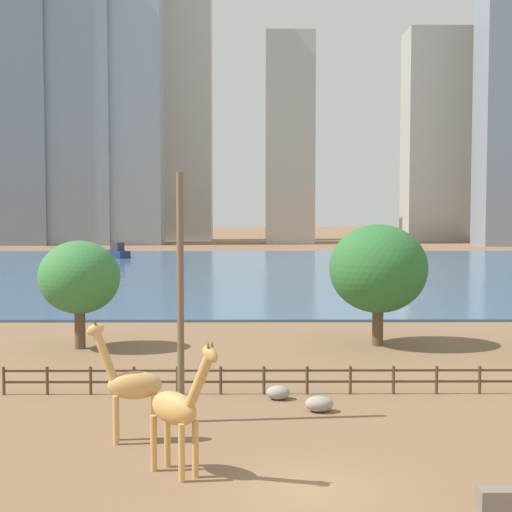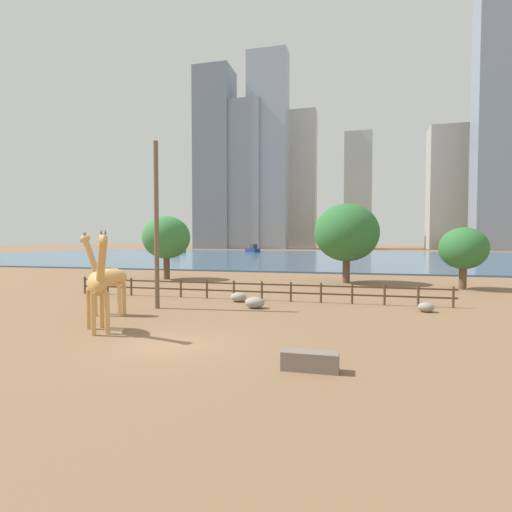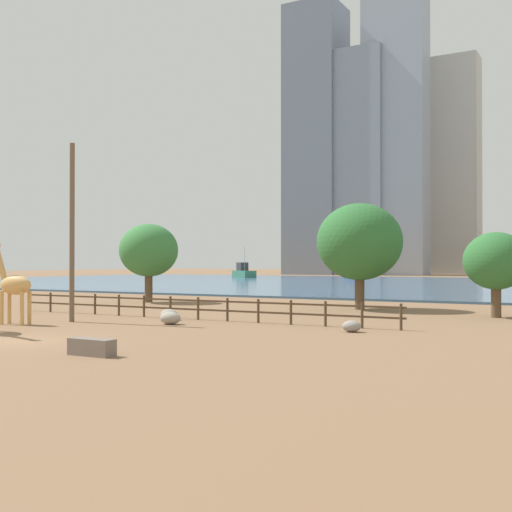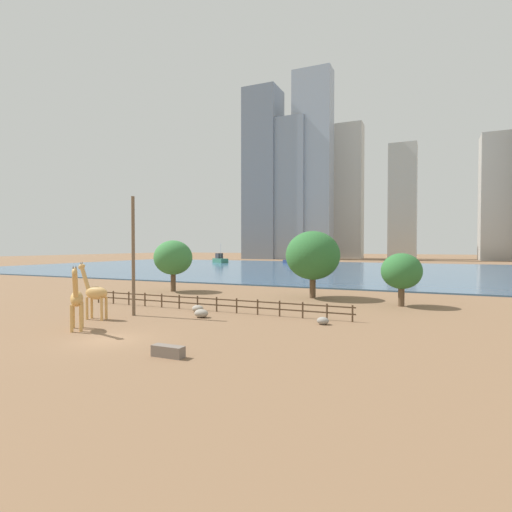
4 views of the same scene
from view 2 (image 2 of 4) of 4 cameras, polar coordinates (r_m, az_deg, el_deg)
ground_plane at (r=94.50m, az=9.90°, el=-0.12°), size 400.00×400.00×0.00m
harbor_water at (r=91.50m, az=9.75°, el=-0.14°), size 180.00×86.00×0.20m
giraffe_tall at (r=19.10m, az=-21.66°, el=-3.71°), size 2.63×2.66×4.56m
giraffe_companion at (r=23.21m, az=-20.53°, el=-2.76°), size 2.80×1.01×4.57m
utility_pole at (r=24.54m, az=-14.03°, el=4.27°), size 0.28×0.28×9.95m
boulder_near_fence at (r=26.58m, az=-2.52°, el=-5.89°), size 1.06×0.83×0.62m
boulder_by_pole at (r=24.87m, az=23.12°, el=-6.75°), size 0.90×0.74×0.55m
boulder_small at (r=24.15m, az=-0.17°, el=-6.67°), size 1.19×0.90×0.67m
feeding_trough at (r=13.15m, az=7.72°, el=-14.66°), size 1.80×0.60×0.60m
enclosure_fence at (r=27.31m, az=-1.07°, el=-4.73°), size 26.12×0.14×1.30m
tree_left_large at (r=38.55m, az=12.81°, el=3.26°), size 6.03×6.03×7.49m
tree_center_broad at (r=42.24m, az=-12.68°, el=2.57°), size 4.89×4.89×6.54m
tree_right_tall at (r=37.11m, az=27.51°, el=0.94°), size 3.84×3.84×5.13m
boat_ferry at (r=124.60m, az=-11.34°, el=1.06°), size 7.32×6.38×6.48m
boat_tug at (r=120.05m, az=-0.47°, el=0.95°), size 5.44×5.38×2.48m
skyline_tower_needle at (r=170.18m, az=31.06°, el=17.06°), size 13.58×11.22×96.24m
skyline_block_central at (r=167.52m, az=14.34°, el=8.91°), size 10.68×8.79×46.53m
skyline_tower_glass at (r=176.91m, az=-5.87°, el=13.50°), size 15.35×14.09×76.32m
skyline_block_left at (r=185.67m, az=6.47°, el=10.70°), size 13.62×8.57×61.79m
skyline_block_right at (r=173.29m, az=-1.45°, el=11.24°), size 15.18×15.56×61.39m
skyline_tower_short at (r=185.39m, az=25.96°, el=8.67°), size 17.04×12.07×50.19m
skyline_block_wide at (r=170.44m, az=1.69°, el=14.71°), size 16.57×8.41×80.77m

